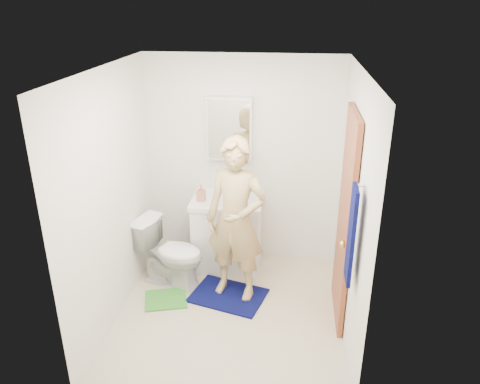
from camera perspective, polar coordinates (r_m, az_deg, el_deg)
name	(u,v)px	position (r m, az deg, el deg)	size (l,w,h in m)	color
floor	(230,314)	(4.87, -1.23, -14.63)	(2.20, 2.40, 0.02)	beige
ceiling	(227,68)	(3.90, -1.54, 14.87)	(2.20, 2.40, 0.02)	white
wall_back	(244,161)	(5.36, 0.43, 3.78)	(2.20, 0.02, 2.40)	white
wall_front	(204,279)	(3.19, -4.43, -10.49)	(2.20, 0.02, 2.40)	white
wall_left	(111,199)	(4.52, -15.44, -0.81)	(0.02, 2.40, 2.40)	white
wall_right	(353,211)	(4.24, 13.66, -2.23)	(0.02, 2.40, 2.40)	white
vanity_cabinet	(228,234)	(5.43, -1.52, -5.19)	(0.75, 0.55, 0.80)	white
countertop	(227,201)	(5.24, -1.57, -1.09)	(0.79, 0.59, 0.05)	white
sink_basin	(227,200)	(5.23, -1.57, -0.94)	(0.40, 0.40, 0.03)	white
faucet	(229,188)	(5.37, -1.30, 0.52)	(0.03, 0.03, 0.12)	silver
medicine_cabinet	(229,128)	(5.19, -1.30, 7.77)	(0.50, 0.12, 0.70)	white
mirror_panel	(229,130)	(5.13, -1.40, 7.59)	(0.46, 0.01, 0.66)	white
door	(345,221)	(4.44, 12.68, -3.43)	(0.05, 0.80, 2.05)	#A54F2D
door_knob	(343,244)	(4.19, 12.43, -6.26)	(0.07, 0.07, 0.07)	gold
towel	(351,236)	(3.70, 13.41, -5.20)	(0.03, 0.24, 0.80)	#070B47
towel_hook	(362,185)	(3.53, 14.67, 0.81)	(0.02, 0.02, 0.06)	silver
toilet	(171,252)	(5.18, -8.41, -7.28)	(0.42, 0.73, 0.75)	white
bath_mat	(228,295)	(5.08, -1.45, -12.50)	(0.75, 0.53, 0.02)	#070B47
green_rug	(166,299)	(5.09, -9.01, -12.79)	(0.43, 0.36, 0.02)	green
soap_dispenser	(201,193)	(5.16, -4.76, -0.11)	(0.08, 0.09, 0.19)	#C06F59
toothbrush_cup	(237,191)	(5.30, -0.32, 0.10)	(0.13, 0.13, 0.10)	#653F8C
man	(236,220)	(4.67, -0.51, -3.49)	(0.62, 0.41, 1.71)	tan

